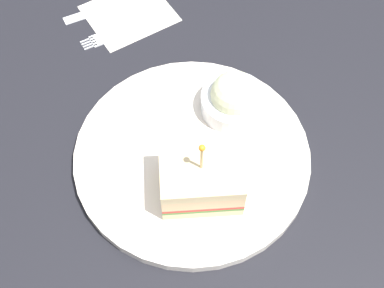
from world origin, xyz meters
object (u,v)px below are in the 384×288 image
(sandwich_half_center, at_px, (197,179))
(coleslaw_bowl, at_px, (234,98))
(plate, at_px, (192,156))
(fork, at_px, (112,34))
(knife, at_px, (100,9))
(napkin, at_px, (129,13))

(sandwich_half_center, distance_m, coleslaw_bowl, 0.12)
(sandwich_half_center, bearing_deg, coleslaw_bowl, -33.56)
(plate, bearing_deg, fork, 17.55)
(plate, relative_size, knife, 2.29)
(sandwich_half_center, bearing_deg, fork, 13.48)
(knife, bearing_deg, coleslaw_bowl, -146.65)
(knife, bearing_deg, sandwich_half_center, -166.69)
(napkin, distance_m, knife, 0.04)
(coleslaw_bowl, relative_size, knife, 0.66)
(sandwich_half_center, bearing_deg, napkin, 6.62)
(napkin, bearing_deg, knife, 68.66)
(knife, bearing_deg, plate, -163.41)
(napkin, xyz_separation_m, fork, (-0.04, 0.03, 0.00))
(sandwich_half_center, relative_size, fork, 0.84)
(sandwich_half_center, relative_size, knife, 0.79)
(napkin, bearing_deg, fork, 140.65)
(plate, height_order, knife, plate)
(plate, relative_size, sandwich_half_center, 2.89)
(plate, distance_m, fork, 0.23)
(knife, bearing_deg, fork, -167.59)
(coleslaw_bowl, relative_size, fork, 0.69)
(sandwich_half_center, height_order, coleslaw_bowl, sandwich_half_center)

